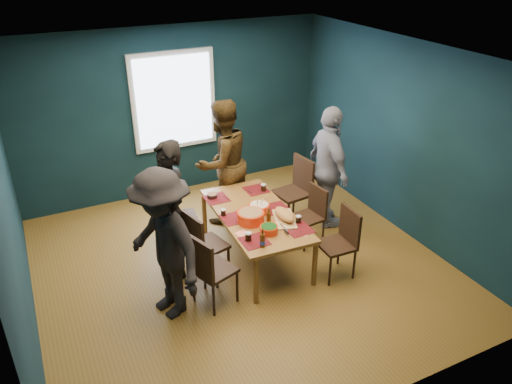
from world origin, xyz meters
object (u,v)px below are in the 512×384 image
Objects in this scene: chair_left_far at (175,213)px; chair_left_mid at (201,242)px; person_right at (329,168)px; cutting_board at (284,216)px; chair_right_mid at (312,211)px; bowl_dumpling at (259,208)px; chair_right_near at (342,238)px; chair_left_near at (208,267)px; person_back at (222,162)px; bowl_salad at (251,217)px; bowl_herbs at (269,229)px; person_far_left at (170,211)px; person_near_left at (164,245)px; chair_right_far at (297,186)px; dining_table at (255,218)px.

chair_left_far is 0.96× the size of chair_left_mid.
chair_left_far is 2.25m from person_right.
person_right is 1.28m from cutting_board.
chair_right_mid is 0.70m from person_right.
bowl_dumpling reaches higher than chair_left_far.
chair_right_mid is at bearing 87.24° from chair_right_near.
chair_left_mid reaches higher than chair_left_far.
chair_left_near is 2.05m from person_back.
bowl_salad is 0.42m from cutting_board.
bowl_herbs is (-0.89, 0.28, 0.21)m from chair_right_near.
chair_right_mid is at bearing 109.84° from person_back.
bowl_herbs is at bearing -103.76° from bowl_dumpling.
bowl_dumpling is (-0.83, -0.02, 0.26)m from chair_right_mid.
person_far_left is 0.74m from person_near_left.
chair_left_far is 1.84m from chair_right_far.
chair_right_far is 1.54m from bowl_herbs.
cutting_board is at bearing -47.85° from dining_table.
chair_left_near is at bearing -166.57° from chair_right_mid.
person_near_left is (-2.24, -0.54, 0.41)m from chair_right_mid.
dining_table is 2.23× the size of chair_right_mid.
dining_table is 1.84× the size of chair_right_far.
person_far_left is at bearing 173.59° from dining_table.
bowl_dumpling reaches higher than bowl_salad.
chair_right_near is 0.49× the size of person_back.
bowl_salad is 1.28× the size of bowl_dumpling.
chair_right_far reaches higher than bowl_dumpling.
person_near_left reaches higher than chair_right_far.
person_back is (-0.86, 1.13, 0.45)m from chair_right_mid.
bowl_herbs is at bearing -130.19° from cutting_board.
person_far_left is at bearing 159.86° from bowl_salad.
person_far_left is 0.98m from bowl_salad.
chair_left_mid reaches higher than dining_table.
chair_left_far is 0.90× the size of chair_right_far.
bowl_salad is (-1.48, -0.52, -0.14)m from person_right.
cutting_board is (-0.73, -0.93, 0.16)m from chair_right_far.
person_far_left is at bearing 155.36° from chair_right_near.
person_right is at bearing 90.68° from person_near_left.
chair_right_near reaches higher than bowl_salad.
chair_left_far is at bearing 151.33° from chair_right_mid.
person_back is 2.17m from person_near_left.
bowl_dumpling is (1.12, -0.16, -0.15)m from person_far_left.
chair_right_near is at bearing 57.37° from person_far_left.
chair_right_far is 0.54m from person_right.
dining_table is 0.51m from bowl_herbs.
cutting_board is at bearing -158.54° from chair_right_mid.
chair_left_mid is at bearing 107.89° from person_near_left.
chair_right_near is at bearing -23.54° from chair_left_near.
bowl_herbs is (0.08, -0.33, -0.02)m from bowl_salad.
bowl_salad is (-1.04, -0.20, 0.28)m from chair_right_mid.
person_near_left reaches higher than dining_table.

